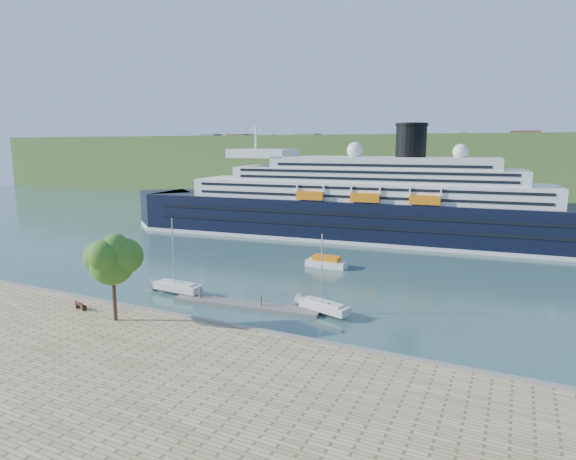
# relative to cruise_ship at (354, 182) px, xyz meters

# --- Properties ---
(ground) EXTENTS (400.00, 400.00, 0.00)m
(ground) POSITION_rel_cruise_ship_xyz_m (-2.03, -58.43, -12.47)
(ground) COLOR #2F5450
(ground) RESTS_ON ground
(far_hillside) EXTENTS (400.00, 50.00, 24.00)m
(far_hillside) POSITION_rel_cruise_ship_xyz_m (-2.03, 86.57, -0.47)
(far_hillside) COLOR #355421
(far_hillside) RESTS_ON ground
(quay_coping) EXTENTS (220.00, 0.50, 0.30)m
(quay_coping) POSITION_rel_cruise_ship_xyz_m (-2.03, -58.63, -11.32)
(quay_coping) COLOR slate
(quay_coping) RESTS_ON promenade
(cruise_ship) EXTENTS (112.03, 26.16, 24.93)m
(cruise_ship) POSITION_rel_cruise_ship_xyz_m (0.00, 0.00, 0.00)
(cruise_ship) COLOR black
(cruise_ship) RESTS_ON ground
(park_bench) EXTENTS (1.88, 1.06, 1.13)m
(park_bench) POSITION_rel_cruise_ship_xyz_m (-13.92, -61.82, -10.90)
(park_bench) COLOR #432213
(park_bench) RESTS_ON promenade
(promenade_tree) EXTENTS (6.53, 6.53, 10.81)m
(promenade_tree) POSITION_rel_cruise_ship_xyz_m (-7.49, -62.72, -6.06)
(promenade_tree) COLOR #2B5E18
(promenade_tree) RESTS_ON promenade
(floating_pontoon) EXTENTS (19.92, 4.44, 0.44)m
(floating_pontoon) POSITION_rel_cruise_ship_xyz_m (1.82, -49.92, -12.25)
(floating_pontoon) COLOR slate
(floating_pontoon) RESTS_ON ground
(sailboat_white_near) EXTENTS (7.95, 2.49, 10.17)m
(sailboat_white_near) POSITION_rel_cruise_ship_xyz_m (-9.27, -49.48, -7.38)
(sailboat_white_near) COLOR silver
(sailboat_white_near) RESTS_ON ground
(sailboat_white_far) EXTENTS (7.64, 4.11, 9.52)m
(sailboat_white_far) POSITION_rel_cruise_ship_xyz_m (12.05, -48.21, -7.71)
(sailboat_white_far) COLOR silver
(sailboat_white_far) RESTS_ON ground
(tender_launch) EXTENTS (7.08, 2.59, 1.94)m
(tender_launch) POSITION_rel_cruise_ship_xyz_m (3.91, -26.47, -11.50)
(tender_launch) COLOR orange
(tender_launch) RESTS_ON ground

